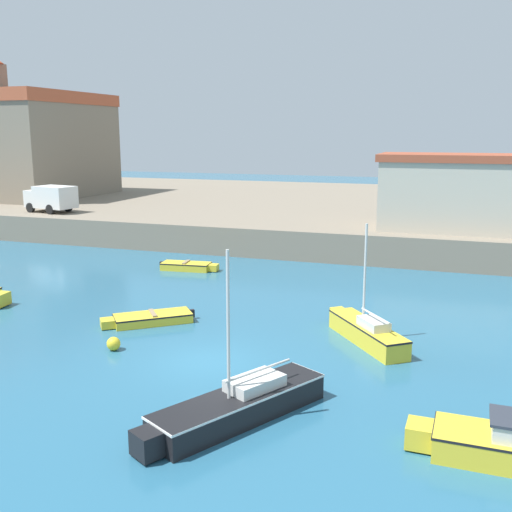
# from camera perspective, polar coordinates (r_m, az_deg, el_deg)

# --- Properties ---
(ground_plane) EXTENTS (200.00, 200.00, 0.00)m
(ground_plane) POSITION_cam_1_polar(r_m,az_deg,el_deg) (23.35, -4.69, -10.01)
(ground_plane) COLOR #28607F
(quay_seawall) EXTENTS (120.00, 40.00, 2.05)m
(quay_seawall) POSITION_cam_1_polar(r_m,az_deg,el_deg) (59.71, 10.31, 4.19)
(quay_seawall) COLOR gray
(quay_seawall) RESTS_ON ground
(dinghy_yellow_0) EXTENTS (3.89, 1.62, 0.56)m
(dinghy_yellow_0) POSITION_cam_1_polar(r_m,az_deg,el_deg) (38.44, -6.51, -0.94)
(dinghy_yellow_0) COLOR yellow
(dinghy_yellow_0) RESTS_ON ground
(sailboat_black_3) EXTENTS (4.23, 6.39, 5.36)m
(sailboat_black_3) POSITION_cam_1_polar(r_m,az_deg,el_deg) (18.75, -1.73, -13.97)
(sailboat_black_3) COLOR black
(sailboat_black_3) RESTS_ON ground
(sailboat_yellow_4) EXTENTS (4.00, 4.78, 4.99)m
(sailboat_yellow_4) POSITION_cam_1_polar(r_m,az_deg,el_deg) (25.55, 10.46, -7.04)
(sailboat_yellow_4) COLOR yellow
(sailboat_yellow_4) RESTS_ON ground
(dinghy_yellow_6) EXTENTS (3.86, 3.41, 0.51)m
(dinghy_yellow_6) POSITION_cam_1_polar(r_m,az_deg,el_deg) (28.09, -10.04, -5.85)
(dinghy_yellow_6) COLOR yellow
(dinghy_yellow_6) RESTS_ON ground
(mooring_buoy) EXTENTS (0.55, 0.55, 0.55)m
(mooring_buoy) POSITION_cam_1_polar(r_m,az_deg,el_deg) (25.01, -13.41, -8.12)
(mooring_buoy) COLOR yellow
(mooring_buoy) RESTS_ON ground
(church) EXTENTS (12.82, 15.17, 15.39)m
(church) POSITION_cam_1_polar(r_m,az_deg,el_deg) (66.76, -20.23, 10.33)
(church) COLOR gray
(church) RESTS_ON quay_seawall
(harbor_shed_near_wharf) EXTENTS (9.33, 5.43, 5.16)m
(harbor_shed_near_wharf) POSITION_cam_1_polar(r_m,az_deg,el_deg) (42.99, 17.86, 5.84)
(harbor_shed_near_wharf) COLOR #BCB29E
(harbor_shed_near_wharf) RESTS_ON quay_seawall
(truck_on_quay) EXTENTS (4.60, 2.83, 2.20)m
(truck_on_quay) POSITION_cam_1_polar(r_m,az_deg,el_deg) (53.05, -18.95, 5.27)
(truck_on_quay) COLOR silver
(truck_on_quay) RESTS_ON quay_seawall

